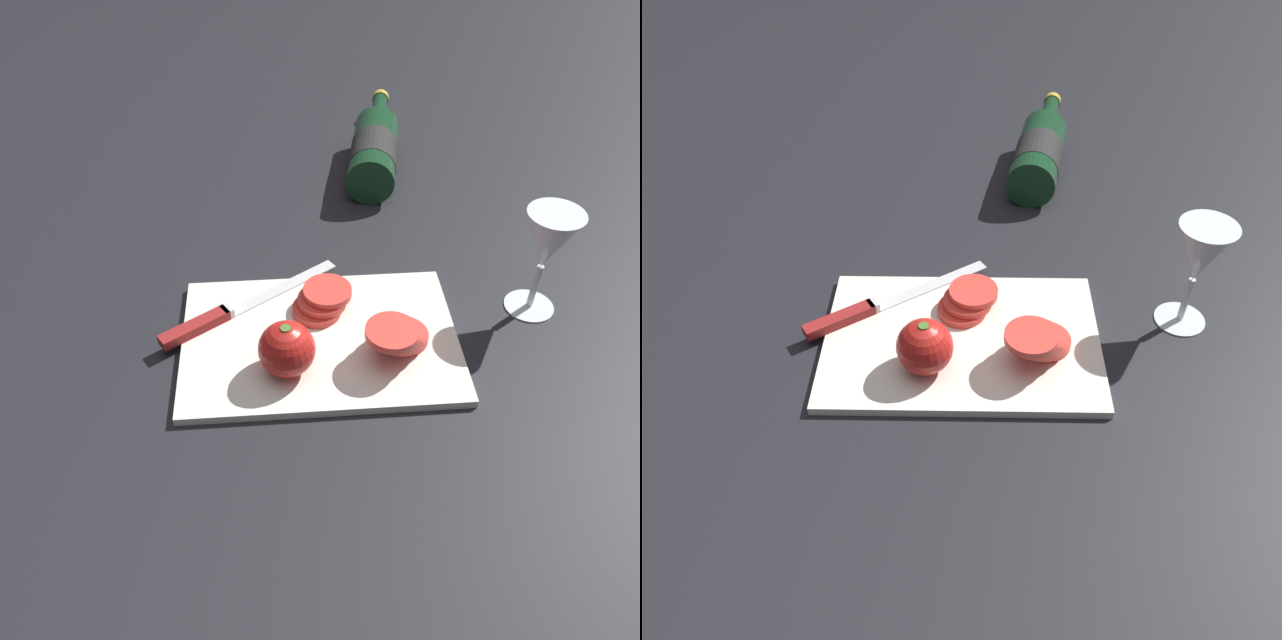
# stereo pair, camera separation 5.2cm
# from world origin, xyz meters

# --- Properties ---
(ground_plane) EXTENTS (3.00, 3.00, 0.00)m
(ground_plane) POSITION_xyz_m (0.00, 0.00, 0.00)
(ground_plane) COLOR black
(cutting_board) EXTENTS (0.35, 0.24, 0.01)m
(cutting_board) POSITION_xyz_m (0.03, 0.03, 0.01)
(cutting_board) COLOR silver
(cutting_board) RESTS_ON ground_plane
(wine_bottle) EXTENTS (0.12, 0.34, 0.08)m
(wine_bottle) POSITION_xyz_m (-0.09, -0.39, 0.04)
(wine_bottle) COLOR #14381E
(wine_bottle) RESTS_ON ground_plane
(wine_glass) EXTENTS (0.07, 0.07, 0.15)m
(wine_glass) POSITION_xyz_m (-0.26, -0.02, 0.11)
(wine_glass) COLOR silver
(wine_glass) RESTS_ON ground_plane
(whole_tomato) EXTENTS (0.07, 0.07, 0.07)m
(whole_tomato) POSITION_xyz_m (0.08, 0.08, 0.05)
(whole_tomato) COLOR red
(whole_tomato) RESTS_ON cutting_board
(knife) EXTENTS (0.24, 0.17, 0.01)m
(knife) POSITION_xyz_m (0.17, -0.01, 0.02)
(knife) COLOR silver
(knife) RESTS_ON cutting_board
(tomato_slice_stack_near) EXTENTS (0.09, 0.10, 0.05)m
(tomato_slice_stack_near) POSITION_xyz_m (-0.06, 0.06, 0.04)
(tomato_slice_stack_near) COLOR #D63D33
(tomato_slice_stack_near) RESTS_ON cutting_board
(tomato_slice_stack_far) EXTENTS (0.08, 0.08, 0.03)m
(tomato_slice_stack_far) POSITION_xyz_m (0.03, -0.02, 0.03)
(tomato_slice_stack_far) COLOR #D63D33
(tomato_slice_stack_far) RESTS_ON cutting_board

